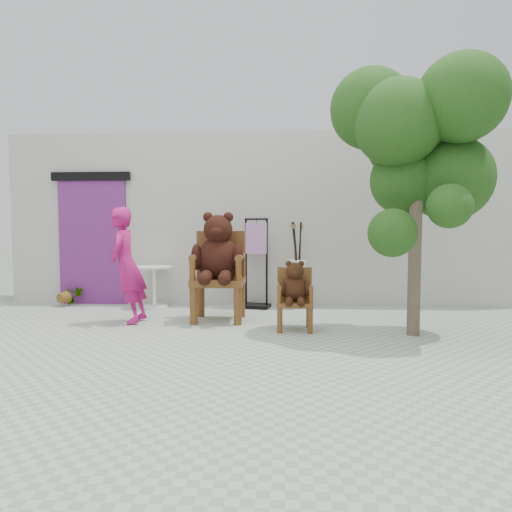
# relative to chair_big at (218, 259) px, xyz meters

# --- Properties ---
(ground_plane) EXTENTS (60.00, 60.00, 0.00)m
(ground_plane) POSITION_rel_chair_big_xyz_m (0.58, -1.30, -0.90)
(ground_plane) COLOR #A0A997
(ground_plane) RESTS_ON ground
(back_wall) EXTENTS (9.00, 1.00, 3.00)m
(back_wall) POSITION_rel_chair_big_xyz_m (0.58, 1.80, 0.60)
(back_wall) COLOR #B9B6AD
(back_wall) RESTS_ON ground
(doorway) EXTENTS (1.40, 0.11, 2.33)m
(doorway) POSITION_rel_chair_big_xyz_m (-2.42, 1.28, 0.26)
(doorway) COLOR #67236B
(doorway) RESTS_ON ground
(chair_big) EXTENTS (0.75, 0.84, 1.59)m
(chair_big) POSITION_rel_chair_big_xyz_m (0.00, 0.00, 0.00)
(chair_big) COLOR #4F2C10
(chair_big) RESTS_ON ground
(chair_small) EXTENTS (0.47, 0.50, 0.93)m
(chair_small) POSITION_rel_chair_big_xyz_m (1.10, -0.57, -0.36)
(chair_small) COLOR #4F2C10
(chair_small) RESTS_ON ground
(person) EXTENTS (0.40, 0.60, 1.65)m
(person) POSITION_rel_chair_big_xyz_m (-1.28, -0.25, -0.08)
(person) COLOR #AB1563
(person) RESTS_ON ground
(cafe_table) EXTENTS (0.60, 0.60, 0.70)m
(cafe_table) POSITION_rel_chair_big_xyz_m (-1.24, 1.00, -0.46)
(cafe_table) COLOR white
(cafe_table) RESTS_ON ground
(display_stand) EXTENTS (0.50, 0.42, 1.51)m
(display_stand) POSITION_rel_chair_big_xyz_m (0.49, 1.05, -0.32)
(display_stand) COLOR black
(display_stand) RESTS_ON ground
(stool_bucket) EXTENTS (0.32, 0.32, 1.45)m
(stool_bucket) POSITION_rel_chair_big_xyz_m (1.18, 1.05, -0.26)
(stool_bucket) COLOR white
(stool_bucket) RESTS_ON ground
(tree) EXTENTS (2.07, 1.75, 3.43)m
(tree) POSITION_rel_chair_big_xyz_m (2.62, -0.64, 1.57)
(tree) COLOR #46372A
(tree) RESTS_ON ground
(potted_plant) EXTENTS (0.43, 0.40, 0.38)m
(potted_plant) POSITION_rel_chair_big_xyz_m (-2.77, 1.05, -0.71)
(potted_plant) COLOR #12330E
(potted_plant) RESTS_ON ground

